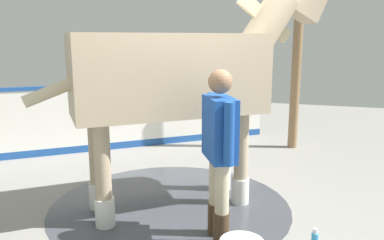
# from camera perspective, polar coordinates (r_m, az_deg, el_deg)

# --- Properties ---
(ground_plane) EXTENTS (16.00, 16.00, 0.02)m
(ground_plane) POSITION_cam_1_polar(r_m,az_deg,el_deg) (4.33, -1.37, -13.98)
(ground_plane) COLOR gray
(wet_patch) EXTENTS (2.73, 2.73, 0.00)m
(wet_patch) POSITION_cam_1_polar(r_m,az_deg,el_deg) (4.57, -3.19, -12.37)
(wet_patch) COLOR #42444C
(wet_patch) RESTS_ON ground
(barrier_wall) EXTENTS (4.30, 3.52, 1.14)m
(barrier_wall) POSITION_cam_1_polar(r_m,az_deg,el_deg) (6.82, -10.12, 0.25)
(barrier_wall) COLOR white
(barrier_wall) RESTS_ON ground
(roof_post_near) EXTENTS (0.16, 0.16, 3.09)m
(roof_post_near) POSITION_cam_1_polar(r_m,az_deg,el_deg) (6.87, 15.13, 8.64)
(roof_post_near) COLOR olive
(roof_post_near) RESTS_ON ground
(horse) EXTENTS (2.78, 2.32, 2.61)m
(horse) POSITION_cam_1_polar(r_m,az_deg,el_deg) (4.23, -1.77, 6.35)
(horse) COLOR tan
(horse) RESTS_ON ground
(handler) EXTENTS (0.42, 0.58, 1.62)m
(handler) POSITION_cam_1_polar(r_m,az_deg,el_deg) (3.53, 4.04, -3.78)
(handler) COLOR #47331E
(handler) RESTS_ON ground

